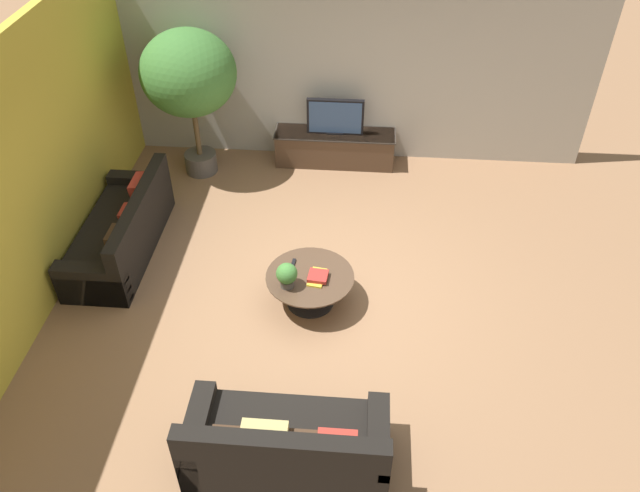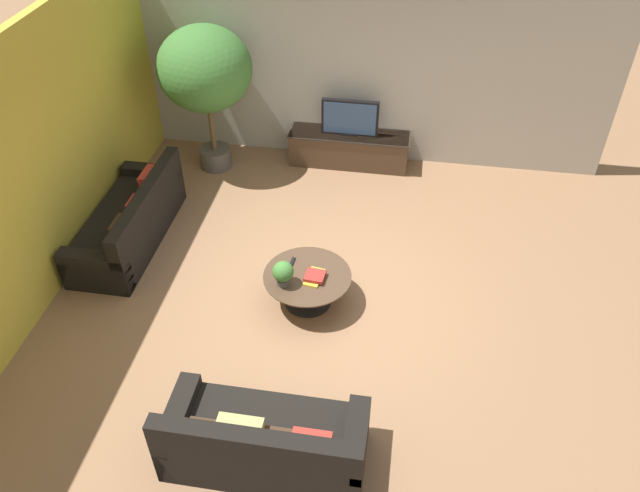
% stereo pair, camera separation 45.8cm
% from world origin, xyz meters
% --- Properties ---
extents(ground_plane, '(24.00, 24.00, 0.00)m').
position_xyz_m(ground_plane, '(0.00, 0.00, 0.00)').
color(ground_plane, '#8C6647').
extents(back_wall_stone, '(7.40, 0.12, 3.00)m').
position_xyz_m(back_wall_stone, '(0.00, 3.26, 1.50)').
color(back_wall_stone, '#A39E93').
rests_on(back_wall_stone, ground).
extents(side_wall_left, '(0.12, 7.40, 3.00)m').
position_xyz_m(side_wall_left, '(-3.26, 0.20, 1.50)').
color(side_wall_left, gold).
rests_on(side_wall_left, ground).
extents(media_console, '(1.85, 0.50, 0.52)m').
position_xyz_m(media_console, '(-0.07, 2.94, 0.27)').
color(media_console, '#473323').
rests_on(media_console, ground).
extents(television, '(0.85, 0.13, 0.55)m').
position_xyz_m(television, '(-0.07, 2.94, 0.80)').
color(television, black).
rests_on(television, media_console).
extents(coffee_table, '(1.03, 1.03, 0.42)m').
position_xyz_m(coffee_table, '(-0.17, -0.18, 0.29)').
color(coffee_table, black).
rests_on(coffee_table, ground).
extents(couch_by_wall, '(0.84, 2.11, 0.84)m').
position_xyz_m(couch_by_wall, '(-2.67, 0.60, 0.29)').
color(couch_by_wall, black).
rests_on(couch_by_wall, ground).
extents(couch_near_entry, '(1.84, 0.84, 0.84)m').
position_xyz_m(couch_near_entry, '(-0.19, -2.31, 0.29)').
color(couch_near_entry, black).
rests_on(couch_near_entry, ground).
extents(potted_palm_tall, '(1.34, 1.34, 2.20)m').
position_xyz_m(potted_palm_tall, '(-2.10, 2.54, 1.55)').
color(potted_palm_tall, '#514C47').
rests_on(potted_palm_tall, ground).
extents(potted_plant_tabletop, '(0.24, 0.24, 0.31)m').
position_xyz_m(potted_plant_tabletop, '(-0.41, -0.36, 0.59)').
color(potted_plant_tabletop, '#514C47').
rests_on(potted_plant_tabletop, coffee_table).
extents(book_stack, '(0.24, 0.34, 0.07)m').
position_xyz_m(book_stack, '(-0.08, -0.22, 0.45)').
color(book_stack, gold).
rests_on(book_stack, coffee_table).
extents(remote_black, '(0.05, 0.16, 0.02)m').
position_xyz_m(remote_black, '(-0.39, 0.01, 0.43)').
color(remote_black, black).
rests_on(remote_black, coffee_table).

